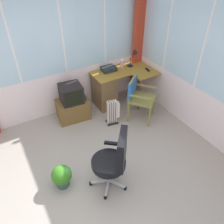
# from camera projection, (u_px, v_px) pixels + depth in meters

# --- Properties ---
(ground) EXTENTS (5.46, 5.27, 0.06)m
(ground) POSITION_uv_depth(u_px,v_px,m) (98.00, 187.00, 3.44)
(ground) COLOR gray
(north_window_panel) EXTENTS (4.46, 0.07, 2.78)m
(north_window_panel) POSITION_uv_depth(u_px,v_px,m) (40.00, 52.00, 4.07)
(north_window_panel) COLOR silver
(north_window_panel) RESTS_ON ground
(east_window_panel) EXTENTS (0.07, 4.27, 2.78)m
(east_window_panel) POSITION_uv_depth(u_px,v_px,m) (223.00, 70.00, 3.49)
(east_window_panel) COLOR silver
(east_window_panel) RESTS_ON ground
(curtain_corner) EXTENTS (0.31, 0.10, 2.68)m
(curtain_corner) POSITION_uv_depth(u_px,v_px,m) (139.00, 37.00, 4.87)
(curtain_corner) COLOR #B63721
(curtain_corner) RESTS_ON ground
(desk) EXTENTS (1.31, 0.84, 0.77)m
(desk) POSITION_uv_depth(u_px,v_px,m) (107.00, 89.00, 4.91)
(desk) COLOR olive
(desk) RESTS_ON ground
(desk_lamp) EXTENTS (0.23, 0.20, 0.38)m
(desk_lamp) POSITION_uv_depth(u_px,v_px,m) (135.00, 56.00, 4.84)
(desk_lamp) COLOR black
(desk_lamp) RESTS_ON desk
(tv_remote) EXTENTS (0.07, 0.16, 0.02)m
(tv_remote) POSITION_uv_depth(u_px,v_px,m) (147.00, 70.00, 4.84)
(tv_remote) COLOR black
(tv_remote) RESTS_ON desk
(spray_bottle) EXTENTS (0.06, 0.06, 0.22)m
(spray_bottle) POSITION_uv_depth(u_px,v_px,m) (122.00, 63.00, 4.90)
(spray_bottle) COLOR pink
(spray_bottle) RESTS_ON desk
(paper_tray) EXTENTS (0.30, 0.24, 0.09)m
(paper_tray) POSITION_uv_depth(u_px,v_px,m) (109.00, 69.00, 4.80)
(paper_tray) COLOR #202629
(paper_tray) RESTS_ON desk
(wooden_armchair) EXTENTS (0.68, 0.68, 0.89)m
(wooden_armchair) POSITION_uv_depth(u_px,v_px,m) (137.00, 93.00, 4.46)
(wooden_armchair) COLOR olive
(wooden_armchair) RESTS_ON ground
(office_chair) EXTENTS (0.60, 0.61, 1.02)m
(office_chair) POSITION_uv_depth(u_px,v_px,m) (114.00, 158.00, 3.13)
(office_chair) COLOR #B7B7BF
(office_chair) RESTS_ON ground
(tv_on_stand) EXTENTS (0.68, 0.50, 0.78)m
(tv_on_stand) POSITION_uv_depth(u_px,v_px,m) (73.00, 104.00, 4.57)
(tv_on_stand) COLOR brown
(tv_on_stand) RESTS_ON ground
(space_heater) EXTENTS (0.28, 0.21, 0.53)m
(space_heater) POSITION_uv_depth(u_px,v_px,m) (113.00, 112.00, 4.48)
(space_heater) COLOR silver
(space_heater) RESTS_ON ground
(potted_plant) EXTENTS (0.30, 0.30, 0.38)m
(potted_plant) POSITION_uv_depth(u_px,v_px,m) (62.00, 176.00, 3.32)
(potted_plant) COLOR #364E52
(potted_plant) RESTS_ON ground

